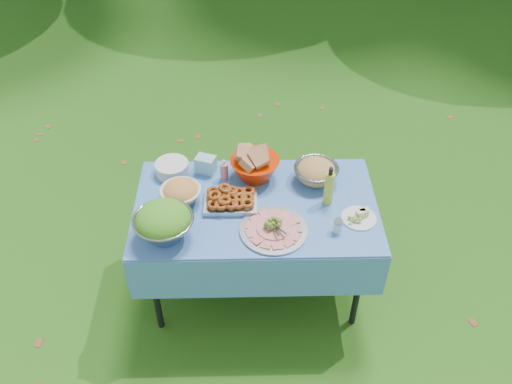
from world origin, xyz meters
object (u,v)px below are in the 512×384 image
salad_bowl (163,222)px  picnic_table (256,247)px  charcuterie_platter (274,225)px  pasta_bowl_steel (316,171)px  oil_bottle (329,186)px  bread_bowl (255,164)px  plate_stack (172,168)px

salad_bowl → picnic_table: bearing=26.0°
charcuterie_platter → pasta_bowl_steel: bearing=57.1°
pasta_bowl_steel → oil_bottle: oil_bottle is taller
pasta_bowl_steel → charcuterie_platter: (-0.29, -0.44, -0.03)m
salad_bowl → oil_bottle: size_ratio=1.28×
picnic_table → bread_bowl: (-0.00, 0.26, 0.48)m
bread_bowl → oil_bottle: oil_bottle is taller
picnic_table → pasta_bowl_steel: pasta_bowl_steel is taller
picnic_table → plate_stack: 0.75m
salad_bowl → bread_bowl: size_ratio=1.07×
picnic_table → plate_stack: (-0.53, 0.31, 0.42)m
plate_stack → picnic_table: bearing=-30.6°
plate_stack → charcuterie_platter: (0.63, -0.54, 0.01)m
bread_bowl → oil_bottle: bearing=-29.8°
picnic_table → pasta_bowl_steel: bearing=29.6°
picnic_table → oil_bottle: size_ratio=5.56×
picnic_table → oil_bottle: bearing=1.9°
salad_bowl → plate_stack: size_ratio=1.57×
oil_bottle → charcuterie_platter: bearing=-144.7°
picnic_table → salad_bowl: (-0.52, -0.25, 0.49)m
picnic_table → bread_bowl: bearing=90.2°
charcuterie_platter → oil_bottle: size_ratio=1.50×
picnic_table → charcuterie_platter: (0.10, -0.22, 0.43)m
salad_bowl → pasta_bowl_steel: bearing=27.6°
pasta_bowl_steel → charcuterie_platter: 0.53m
picnic_table → plate_stack: bearing=149.4°
pasta_bowl_steel → charcuterie_platter: size_ratio=0.70×
plate_stack → pasta_bowl_steel: 0.92m
charcuterie_platter → oil_bottle: (0.34, 0.24, 0.09)m
pasta_bowl_steel → oil_bottle: bearing=-75.7°
plate_stack → bread_bowl: (0.53, -0.05, 0.07)m
plate_stack → pasta_bowl_steel: pasta_bowl_steel is taller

